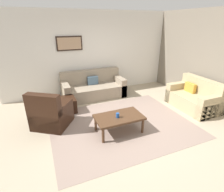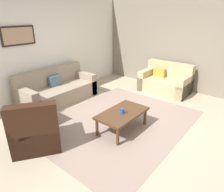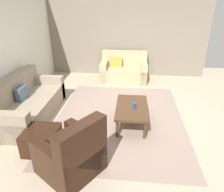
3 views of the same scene
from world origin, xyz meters
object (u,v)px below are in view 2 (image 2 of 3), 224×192
(couch_main, at_px, (56,90))
(couch_loveseat, at_px, (166,82))
(cup, at_px, (122,111))
(framed_artwork, at_px, (18,36))
(armchair_leather, at_px, (36,132))
(coffee_table, at_px, (122,114))
(ottoman, at_px, (39,116))

(couch_main, relative_size, couch_loveseat, 1.44)
(cup, bearing_deg, framed_artwork, 99.13)
(armchair_leather, bearing_deg, coffee_table, -30.04)
(couch_main, distance_m, couch_loveseat, 3.29)
(ottoman, bearing_deg, armchair_leather, -124.29)
(couch_loveseat, xyz_separation_m, framed_artwork, (-3.16, 2.49, 1.47))
(couch_loveseat, bearing_deg, couch_main, 141.13)
(couch_loveseat, relative_size, framed_artwork, 1.73)
(couch_loveseat, distance_m, ottoman, 3.84)
(framed_artwork, bearing_deg, couch_main, -35.81)
(armchair_leather, distance_m, framed_artwork, 2.61)
(ottoman, bearing_deg, couch_main, 37.44)
(couch_loveseat, xyz_separation_m, cup, (-2.70, -0.33, 0.16))
(couch_main, distance_m, coffee_table, 2.35)
(framed_artwork, bearing_deg, armchair_leather, -116.02)
(armchair_leather, height_order, cup, armchair_leather)
(coffee_table, bearing_deg, couch_main, 87.87)
(couch_loveseat, height_order, framed_artwork, framed_artwork)
(cup, bearing_deg, coffee_table, 36.28)
(couch_loveseat, relative_size, coffee_table, 1.31)
(couch_main, xyz_separation_m, framed_artwork, (-0.60, 0.43, 1.48))
(coffee_table, relative_size, framed_artwork, 1.32)
(couch_main, relative_size, framed_artwork, 2.50)
(couch_main, relative_size, ottoman, 3.71)
(couch_loveseat, distance_m, armchair_leather, 4.14)
(ottoman, height_order, cup, cup)
(couch_loveseat, xyz_separation_m, coffee_table, (-2.65, -0.28, 0.06))
(ottoman, xyz_separation_m, coffee_table, (0.99, -1.52, 0.16))
(ottoman, xyz_separation_m, framed_artwork, (0.48, 1.25, 1.57))
(couch_loveseat, height_order, armchair_leather, armchair_leather)
(cup, xyz_separation_m, framed_artwork, (-0.45, 2.82, 1.31))
(armchair_leather, height_order, ottoman, armchair_leather)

